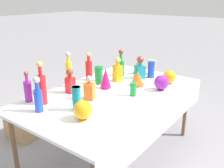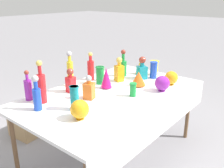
{
  "view_description": "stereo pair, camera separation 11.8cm",
  "coord_description": "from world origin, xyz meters",
  "px_view_note": "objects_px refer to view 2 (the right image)",
  "views": [
    {
      "loc": [
        -1.96,
        -1.46,
        1.73
      ],
      "look_at": [
        0.0,
        0.0,
        0.86
      ],
      "focal_mm": 40.0,
      "sensor_mm": 36.0,
      "label": 1
    },
    {
      "loc": [
        -1.88,
        -1.55,
        1.73
      ],
      "look_at": [
        0.0,
        0.0,
        0.86
      ],
      "focal_mm": 40.0,
      "sensor_mm": 36.0,
      "label": 2
    }
  ],
  "objects_px": {
    "square_decanter_1": "(89,89)",
    "slender_vase_1": "(154,67)",
    "round_bowl_2": "(80,109)",
    "cardboard_box_behind_right": "(28,124)",
    "square_decanter_2": "(71,81)",
    "tall_bottle_1": "(70,71)",
    "tall_bottle_2": "(37,95)",
    "tall_bottle_3": "(91,69)",
    "square_decanter_3": "(119,71)",
    "round_bowl_1": "(171,78)",
    "fluted_vase_1": "(141,66)",
    "tall_bottle_5": "(123,66)",
    "tall_bottle_4": "(28,88)",
    "square_decanter_0": "(142,69)",
    "slender_vase_3": "(154,70)",
    "round_bowl_0": "(162,83)",
    "slender_vase_4": "(74,97)",
    "tall_bottle_0": "(41,86)",
    "cardboard_box_behind_left": "(63,105)",
    "slender_vase_0": "(100,75)",
    "slender_vase_2": "(133,89)",
    "fluted_vase_2": "(139,78)",
    "fluted_vase_0": "(106,78)"
  },
  "relations": [
    {
      "from": "square_decanter_2",
      "to": "slender_vase_3",
      "type": "relative_size",
      "value": 1.26
    },
    {
      "from": "tall_bottle_3",
      "to": "square_decanter_3",
      "type": "bearing_deg",
      "value": -59.4
    },
    {
      "from": "slender_vase_2",
      "to": "tall_bottle_4",
      "type": "bearing_deg",
      "value": 134.58
    },
    {
      "from": "fluted_vase_1",
      "to": "round_bowl_1",
      "type": "distance_m",
      "value": 0.51
    },
    {
      "from": "square_decanter_0",
      "to": "square_decanter_1",
      "type": "relative_size",
      "value": 1.15
    },
    {
      "from": "square_decanter_2",
      "to": "slender_vase_0",
      "type": "bearing_deg",
      "value": -9.09
    },
    {
      "from": "fluted_vase_1",
      "to": "tall_bottle_5",
      "type": "bearing_deg",
      "value": 147.93
    },
    {
      "from": "slender_vase_0",
      "to": "slender_vase_2",
      "type": "height_order",
      "value": "slender_vase_0"
    },
    {
      "from": "round_bowl_2",
      "to": "cardboard_box_behind_right",
      "type": "distance_m",
      "value": 1.51
    },
    {
      "from": "square_decanter_1",
      "to": "slender_vase_1",
      "type": "relative_size",
      "value": 1.32
    },
    {
      "from": "square_decanter_1",
      "to": "slender_vase_3",
      "type": "height_order",
      "value": "square_decanter_1"
    },
    {
      "from": "square_decanter_0",
      "to": "cardboard_box_behind_right",
      "type": "bearing_deg",
      "value": 130.48
    },
    {
      "from": "tall_bottle_2",
      "to": "slender_vase_3",
      "type": "bearing_deg",
      "value": -12.61
    },
    {
      "from": "slender_vase_3",
      "to": "fluted_vase_1",
      "type": "height_order",
      "value": "fluted_vase_1"
    },
    {
      "from": "slender_vase_0",
      "to": "fluted_vase_0",
      "type": "distance_m",
      "value": 0.17
    },
    {
      "from": "fluted_vase_1",
      "to": "cardboard_box_behind_left",
      "type": "relative_size",
      "value": 0.38
    },
    {
      "from": "square_decanter_3",
      "to": "round_bowl_2",
      "type": "xyz_separation_m",
      "value": [
        -0.97,
        -0.35,
        -0.04
      ]
    },
    {
      "from": "round_bowl_2",
      "to": "square_decanter_2",
      "type": "bearing_deg",
      "value": 54.8
    },
    {
      "from": "tall_bottle_1",
      "to": "fluted_vase_1",
      "type": "distance_m",
      "value": 0.96
    },
    {
      "from": "square_decanter_2",
      "to": "slender_vase_1",
      "type": "xyz_separation_m",
      "value": [
        1.09,
        -0.37,
        -0.02
      ]
    },
    {
      "from": "tall_bottle_0",
      "to": "square_decanter_2",
      "type": "relative_size",
      "value": 1.59
    },
    {
      "from": "slender_vase_2",
      "to": "round_bowl_2",
      "type": "xyz_separation_m",
      "value": [
        -0.69,
        0.05,
        0.01
      ]
    },
    {
      "from": "tall_bottle_2",
      "to": "slender_vase_4",
      "type": "xyz_separation_m",
      "value": [
        0.21,
        -0.25,
        -0.02
      ]
    },
    {
      "from": "fluted_vase_2",
      "to": "slender_vase_4",
      "type": "bearing_deg",
      "value": 174.0
    },
    {
      "from": "square_decanter_1",
      "to": "slender_vase_1",
      "type": "xyz_separation_m",
      "value": [
        1.1,
        -0.09,
        -0.0
      ]
    },
    {
      "from": "square_decanter_3",
      "to": "slender_vase_1",
      "type": "bearing_deg",
      "value": -21.39
    },
    {
      "from": "tall_bottle_5",
      "to": "square_decanter_2",
      "type": "height_order",
      "value": "tall_bottle_5"
    },
    {
      "from": "square_decanter_2",
      "to": "round_bowl_1",
      "type": "relative_size",
      "value": 1.63
    },
    {
      "from": "square_decanter_2",
      "to": "round_bowl_2",
      "type": "bearing_deg",
      "value": -125.2
    },
    {
      "from": "square_decanter_1",
      "to": "square_decanter_0",
      "type": "bearing_deg",
      "value": -3.57
    },
    {
      "from": "round_bowl_2",
      "to": "cardboard_box_behind_right",
      "type": "bearing_deg",
      "value": 78.15
    },
    {
      "from": "fluted_vase_1",
      "to": "fluted_vase_2",
      "type": "xyz_separation_m",
      "value": [
        -0.4,
        -0.23,
        -0.03
      ]
    },
    {
      "from": "tall_bottle_2",
      "to": "cardboard_box_behind_left",
      "type": "distance_m",
      "value": 1.6
    },
    {
      "from": "tall_bottle_4",
      "to": "slender_vase_1",
      "type": "bearing_deg",
      "value": -19.35
    },
    {
      "from": "round_bowl_0",
      "to": "slender_vase_4",
      "type": "bearing_deg",
      "value": 157.29
    },
    {
      "from": "tall_bottle_1",
      "to": "slender_vase_2",
      "type": "height_order",
      "value": "tall_bottle_1"
    },
    {
      "from": "slender_vase_1",
      "to": "fluted_vase_2",
      "type": "distance_m",
      "value": 0.49
    },
    {
      "from": "square_decanter_0",
      "to": "fluted_vase_1",
      "type": "xyz_separation_m",
      "value": [
        0.16,
        0.11,
        -0.01
      ]
    },
    {
      "from": "tall_bottle_5",
      "to": "tall_bottle_4",
      "type": "bearing_deg",
      "value": 168.52
    },
    {
      "from": "tall_bottle_1",
      "to": "tall_bottle_2",
      "type": "bearing_deg",
      "value": -157.85
    },
    {
      "from": "tall_bottle_4",
      "to": "square_decanter_3",
      "type": "distance_m",
      "value": 1.06
    },
    {
      "from": "tall_bottle_3",
      "to": "round_bowl_2",
      "type": "xyz_separation_m",
      "value": [
        -0.8,
        -0.64,
        -0.05
      ]
    },
    {
      "from": "slender_vase_0",
      "to": "slender_vase_3",
      "type": "distance_m",
      "value": 0.68
    },
    {
      "from": "tall_bottle_0",
      "to": "slender_vase_4",
      "type": "xyz_separation_m",
      "value": [
        0.09,
        -0.36,
        -0.05
      ]
    },
    {
      "from": "round_bowl_1",
      "to": "slender_vase_4",
      "type": "bearing_deg",
      "value": 162.59
    },
    {
      "from": "tall_bottle_3",
      "to": "cardboard_box_behind_right",
      "type": "height_order",
      "value": "tall_bottle_3"
    },
    {
      "from": "tall_bottle_1",
      "to": "cardboard_box_behind_right",
      "type": "xyz_separation_m",
      "value": [
        -0.22,
        0.64,
        -0.8
      ]
    },
    {
      "from": "tall_bottle_1",
      "to": "slender_vase_3",
      "type": "relative_size",
      "value": 1.93
    },
    {
      "from": "fluted_vase_2",
      "to": "slender_vase_0",
      "type": "bearing_deg",
      "value": 119.84
    },
    {
      "from": "tall_bottle_4",
      "to": "slender_vase_3",
      "type": "height_order",
      "value": "tall_bottle_4"
    }
  ]
}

